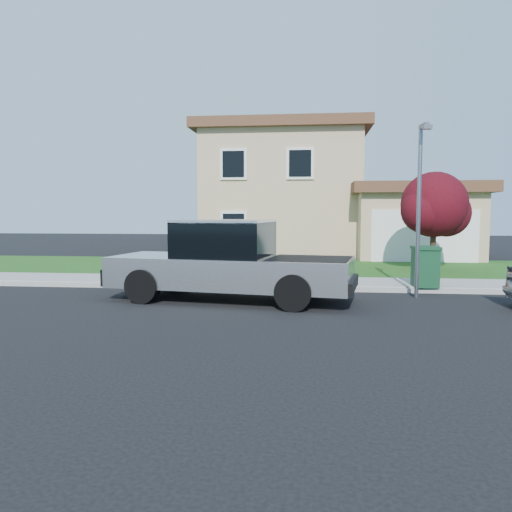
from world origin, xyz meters
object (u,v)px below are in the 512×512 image
(ornamental_tree, at_px, (435,208))
(trash_bin, at_px, (425,266))
(street_lamp, at_px, (420,201))
(pickup_truck, at_px, (230,263))
(woman, at_px, (228,259))

(ornamental_tree, distance_m, trash_bin, 4.97)
(ornamental_tree, relative_size, street_lamp, 0.81)
(pickup_truck, bearing_deg, ornamental_tree, 53.05)
(trash_bin, bearing_deg, woman, -175.72)
(ornamental_tree, xyz_separation_m, trash_bin, (-1.29, -4.48, -1.71))
(pickup_truck, distance_m, street_lamp, 5.23)
(street_lamp, bearing_deg, ornamental_tree, 65.41)
(woman, relative_size, street_lamp, 0.44)
(pickup_truck, height_order, street_lamp, street_lamp)
(trash_bin, bearing_deg, pickup_truck, -161.48)
(pickup_truck, height_order, trash_bin, pickup_truck)
(ornamental_tree, distance_m, street_lamp, 5.89)
(woman, bearing_deg, trash_bin, -165.20)
(pickup_truck, bearing_deg, trash_bin, 29.16)
(woman, xyz_separation_m, street_lamp, (5.19, -0.55, 1.64))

